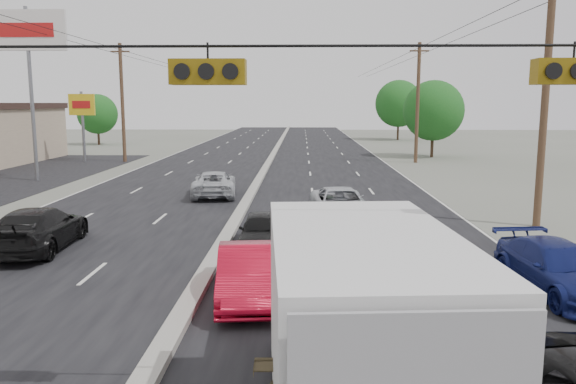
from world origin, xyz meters
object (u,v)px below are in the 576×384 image
utility_pole_right_b (545,101)px  box_truck (355,333)px  tree_right_mid (433,111)px  tree_right_far (399,104)px  pole_sign_billboard (28,41)px  oncoming_far (214,184)px  queue_car_b (371,256)px  queue_car_d (558,269)px  tree_left_far (97,114)px  utility_pole_left_c (122,102)px  oncoming_near (39,229)px  queue_car_a (261,231)px  utility_pole_right_c (418,102)px  pole_sign_far (82,110)px  queue_car_c (340,205)px  red_sedan (247,274)px

utility_pole_right_b → box_truck: 17.93m
tree_right_mid → tree_right_far: size_ratio=0.88×
utility_pole_right_b → box_truck: utility_pole_right_b is taller
pole_sign_billboard → oncoming_far: size_ratio=2.24×
utility_pole_right_b → queue_car_b: size_ratio=2.17×
utility_pole_right_b → pole_sign_billboard: bearing=154.3°
queue_car_d → utility_pole_right_b: bearing=65.1°
tree_left_far → oncoming_far: size_ratio=1.25×
utility_pole_left_c → tree_left_far: (-9.50, 20.00, -1.39)m
pole_sign_billboard → oncoming_near: size_ratio=2.13×
utility_pole_left_c → oncoming_far: 21.18m
tree_right_mid → queue_car_d: bearing=-98.0°
queue_car_a → tree_left_far: bearing=115.3°
utility_pole_left_c → queue_car_b: utility_pole_left_c is taller
utility_pole_right_c → box_truck: size_ratio=1.48×
utility_pole_right_b → pole_sign_far: utility_pole_right_b is taller
pole_sign_far → utility_pole_left_c: bearing=0.0°
tree_left_far → queue_car_b: size_ratio=1.33×
tree_right_far → queue_car_c: 55.52m
utility_pole_left_c → utility_pole_right_b: same height
queue_car_c → oncoming_far: (-6.44, 6.30, -0.01)m
utility_pole_right_c → pole_sign_far: 28.51m
utility_pole_right_b → tree_right_far: 55.11m
utility_pole_right_c → queue_car_b: 33.76m
tree_right_far → queue_car_c: (-11.53, -54.14, -4.27)m
pole_sign_billboard → tree_right_far: bearing=54.0°
box_truck → queue_car_d: 9.13m
utility_pole_right_c → queue_car_a: utility_pole_right_c is taller
utility_pole_right_b → queue_car_c: bearing=173.9°
pole_sign_far → tree_left_far: bearing=106.7°
queue_car_a → oncoming_far: size_ratio=0.75×
queue_car_d → tree_right_far: bearing=78.4°
red_sedan → queue_car_c: 10.41m
oncoming_far → red_sedan: bearing=95.2°
pole_sign_billboard → queue_car_a: size_ratio=3.00×
utility_pole_right_b → utility_pole_right_c: (0.00, 25.00, 0.00)m
utility_pole_right_c → queue_car_c: utility_pole_right_c is taller
box_truck → red_sedan: box_truck is taller
utility_pole_left_c → oncoming_near: utility_pole_left_c is taller
tree_right_mid → queue_car_c: bearing=-109.9°
pole_sign_billboard → queue_car_b: bearing=-46.9°
queue_car_d → oncoming_near: bearing=159.7°
queue_car_d → queue_car_c: bearing=113.2°
red_sedan → queue_car_c: queue_car_c is taller
utility_pole_left_c → oncoming_far: size_ratio=2.04×
utility_pole_right_c → tree_right_far: (3.50, 30.00, -0.15)m
utility_pole_right_c → tree_left_far: size_ratio=1.63×
utility_pole_left_c → tree_right_mid: 27.96m
utility_pole_right_b → red_sedan: (-11.10, -9.08, -4.42)m
box_truck → red_sedan: size_ratio=1.63×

